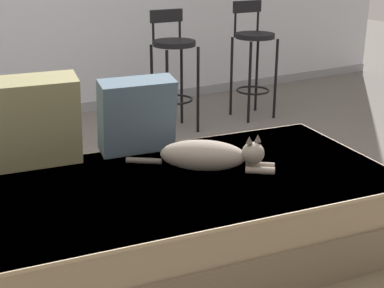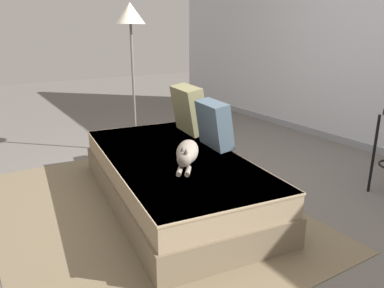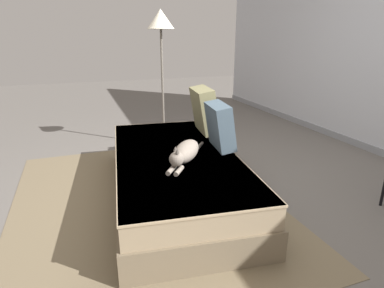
# 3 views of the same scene
# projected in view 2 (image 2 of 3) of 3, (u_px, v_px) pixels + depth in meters

# --- Properties ---
(ground_plane) EXTENTS (16.00, 16.00, 0.00)m
(ground_plane) POSITION_uv_depth(u_px,v_px,m) (211.00, 190.00, 3.38)
(ground_plane) COLOR #66605B
(ground_plane) RESTS_ON ground
(wall_back_panel) EXTENTS (8.00, 0.10, 2.60)m
(wall_back_panel) POSITION_uv_depth(u_px,v_px,m) (381.00, 37.00, 4.12)
(wall_back_panel) COLOR silver
(wall_back_panel) RESTS_ON ground
(wall_baseboard_trim) EXTENTS (8.00, 0.02, 0.09)m
(wall_baseboard_trim) POSITION_uv_depth(u_px,v_px,m) (363.00, 146.00, 4.47)
(wall_baseboard_trim) COLOR gray
(wall_baseboard_trim) RESTS_ON ground
(area_rug) EXTENTS (2.80, 2.13, 0.01)m
(area_rug) POSITION_uv_depth(u_px,v_px,m) (140.00, 208.00, 3.03)
(area_rug) COLOR #75664C
(area_rug) RESTS_ON ground
(couch) EXTENTS (2.21, 1.27, 0.40)m
(couch) POSITION_uv_depth(u_px,v_px,m) (172.00, 178.00, 3.12)
(couch) COLOR #766750
(couch) RESTS_ON ground
(throw_pillow_corner) EXTENTS (0.47, 0.28, 0.46)m
(throw_pillow_corner) POSITION_uv_depth(u_px,v_px,m) (189.00, 109.00, 3.66)
(throw_pillow_corner) COLOR #847F56
(throw_pillow_corner) RESTS_ON couch
(throw_pillow_middle) EXTENTS (0.41, 0.25, 0.41)m
(throw_pillow_middle) POSITION_uv_depth(u_px,v_px,m) (214.00, 124.00, 3.21)
(throw_pillow_middle) COLOR #4C6070
(throw_pillow_middle) RESTS_ON couch
(cat) EXTENTS (0.61, 0.51, 0.19)m
(cat) POSITION_uv_depth(u_px,v_px,m) (187.00, 153.00, 2.89)
(cat) COLOR gray
(cat) RESTS_ON couch
(floor_lamp) EXTENTS (0.32, 0.32, 1.66)m
(floor_lamp) POSITION_uv_depth(u_px,v_px,m) (131.00, 28.00, 4.01)
(floor_lamp) COLOR slate
(floor_lamp) RESTS_ON ground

